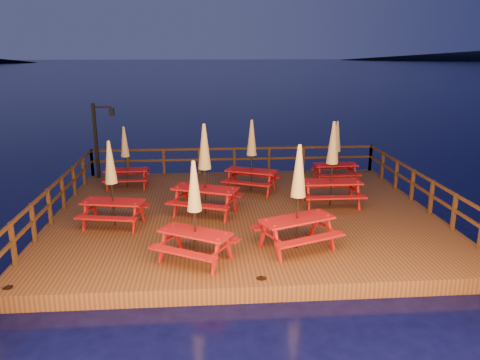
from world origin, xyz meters
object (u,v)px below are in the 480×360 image
at_px(picnic_table_1, 252,155).
at_px(picnic_table_2, 298,196).
at_px(picnic_table_0, 332,163).
at_px(lamp_post, 99,134).

distance_m(picnic_table_1, picnic_table_2, 5.24).
bearing_deg(picnic_table_1, picnic_table_2, -58.80).
relative_size(picnic_table_0, picnic_table_2, 1.02).
bearing_deg(lamp_post, picnic_table_2, -49.20).
xyz_separation_m(picnic_table_0, picnic_table_1, (-2.45, 1.87, -0.10)).
xyz_separation_m(lamp_post, picnic_table_1, (5.84, -2.35, -0.43)).
distance_m(lamp_post, picnic_table_0, 9.31).
bearing_deg(picnic_table_0, lamp_post, 153.12).
distance_m(picnic_table_0, picnic_table_1, 3.08).
height_order(picnic_table_1, picnic_table_2, picnic_table_2).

